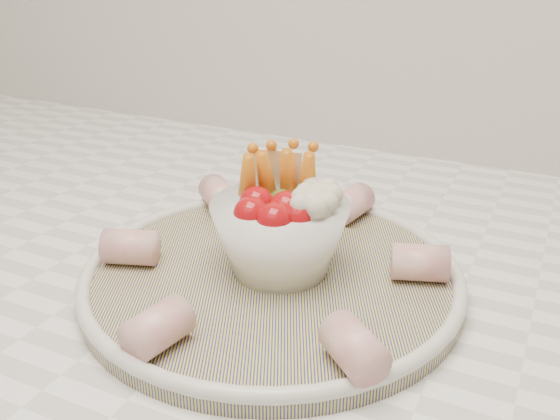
% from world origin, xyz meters
% --- Properties ---
extents(serving_platter, '(0.42, 0.42, 0.02)m').
position_xyz_m(serving_platter, '(0.08, 1.37, 0.93)').
color(serving_platter, navy).
rests_on(serving_platter, kitchen_counter).
extents(veggie_bowl, '(0.11, 0.11, 0.10)m').
position_xyz_m(veggie_bowl, '(0.08, 1.38, 0.97)').
color(veggie_bowl, white).
rests_on(veggie_bowl, serving_platter).
extents(cured_meat_rolls, '(0.28, 0.30, 0.03)m').
position_xyz_m(cured_meat_rolls, '(0.08, 1.37, 0.95)').
color(cured_meat_rolls, '#BF575C').
rests_on(cured_meat_rolls, serving_platter).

